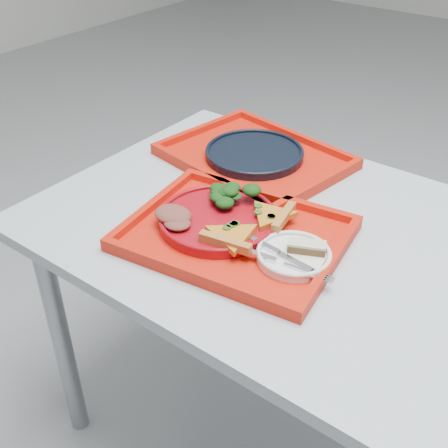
# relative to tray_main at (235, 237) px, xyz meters

# --- Properties ---
(table) EXTENTS (1.60, 0.80, 0.75)m
(table) POSITION_rel_tray_main_xyz_m (0.30, 0.11, -0.08)
(table) COLOR #A0AAB3
(table) RESTS_ON ground
(tray_main) EXTENTS (0.49, 0.41, 0.01)m
(tray_main) POSITION_rel_tray_main_xyz_m (0.00, 0.00, 0.00)
(tray_main) COLOR red
(tray_main) RESTS_ON table
(tray_far) EXTENTS (0.50, 0.42, 0.01)m
(tray_far) POSITION_rel_tray_main_xyz_m (-0.17, 0.32, 0.00)
(tray_far) COLOR red
(tray_far) RESTS_ON table
(dinner_plate) EXTENTS (0.26, 0.26, 0.02)m
(dinner_plate) POSITION_rel_tray_main_xyz_m (-0.05, 0.01, 0.02)
(dinner_plate) COLOR maroon
(dinner_plate) RESTS_ON tray_main
(side_plate) EXTENTS (0.15, 0.15, 0.01)m
(side_plate) POSITION_rel_tray_main_xyz_m (0.14, 0.00, 0.01)
(side_plate) COLOR white
(side_plate) RESTS_ON tray_main
(navy_plate) EXTENTS (0.26, 0.26, 0.02)m
(navy_plate) POSITION_rel_tray_main_xyz_m (-0.17, 0.32, 0.01)
(navy_plate) COLOR black
(navy_plate) RESTS_ON tray_far
(pizza_slice_a) EXTENTS (0.13, 0.15, 0.02)m
(pizza_slice_a) POSITION_rel_tray_main_xyz_m (0.02, -0.04, 0.03)
(pizza_slice_a) COLOR gold
(pizza_slice_a) RESTS_ON dinner_plate
(pizza_slice_b) EXTENTS (0.14, 0.13, 0.02)m
(pizza_slice_b) POSITION_rel_tray_main_xyz_m (0.04, 0.08, 0.03)
(pizza_slice_b) COLOR gold
(pizza_slice_b) RESTS_ON dinner_plate
(salad_heap) EXTENTS (0.10, 0.09, 0.05)m
(salad_heap) POSITION_rel_tray_main_xyz_m (-0.07, 0.08, 0.05)
(salad_heap) COLOR black
(salad_heap) RESTS_ON dinner_plate
(meat_portion) EXTENTS (0.09, 0.07, 0.03)m
(meat_portion) POSITION_rel_tray_main_xyz_m (-0.13, -0.06, 0.04)
(meat_portion) COLOR brown
(meat_portion) RESTS_ON dinner_plate
(dessert_bar) EXTENTS (0.08, 0.06, 0.02)m
(dessert_bar) POSITION_rel_tray_main_xyz_m (0.16, 0.02, 0.03)
(dessert_bar) COLOR #4E2E1A
(dessert_bar) RESTS_ON side_plate
(knife) EXTENTS (0.19, 0.03, 0.01)m
(knife) POSITION_rel_tray_main_xyz_m (0.14, -0.02, 0.02)
(knife) COLOR silver
(knife) RESTS_ON side_plate
(fork) EXTENTS (0.19, 0.05, 0.01)m
(fork) POSITION_rel_tray_main_xyz_m (0.14, -0.04, 0.02)
(fork) COLOR silver
(fork) RESTS_ON side_plate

